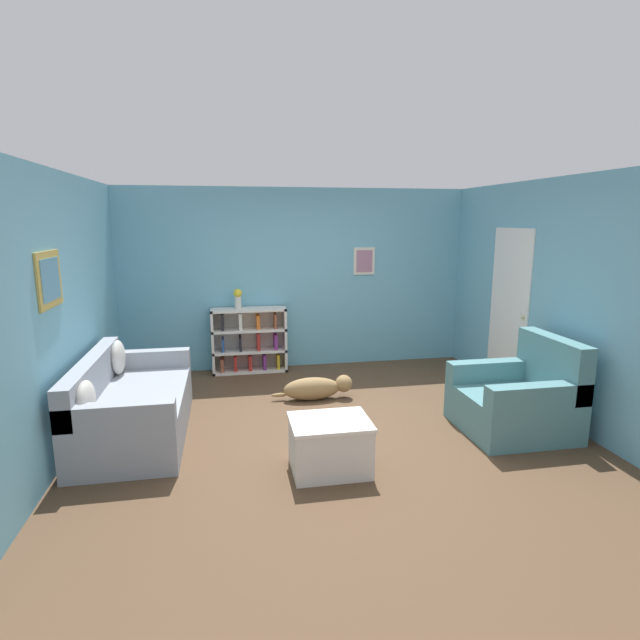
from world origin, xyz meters
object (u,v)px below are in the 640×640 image
dog (317,388)px  couch (131,406)px  bookshelf (249,341)px  recliner_chair (519,399)px  coffee_table (330,444)px  vase (238,297)px

dog → couch: bearing=-161.7°
couch → bookshelf: (1.28, 2.00, 0.14)m
recliner_chair → coffee_table: bearing=-167.1°
vase → couch: bearing=-120.0°
couch → dog: couch is taller
couch → coffee_table: 2.12m
recliner_chair → dog: bearing=146.1°
couch → recliner_chair: size_ratio=1.86×
recliner_chair → bookshelf: bearing=135.4°
coffee_table → couch: bearing=149.4°
vase → bookshelf: bearing=8.0°
bookshelf → dog: 1.55m
bookshelf → dog: (0.74, -1.33, -0.30)m
coffee_table → dog: 1.76m
dog → vase: bearing=124.1°
dog → recliner_chair: bearing=-33.9°
recliner_chair → coffee_table: (-2.09, -0.48, -0.09)m
couch → coffee_table: couch is taller
dog → vase: vase is taller
bookshelf → recliner_chair: recliner_chair is taller
recliner_chair → vase: size_ratio=3.64×
couch → vase: bearing=60.0°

